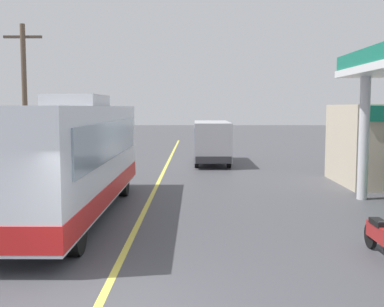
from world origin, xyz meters
The scene contains 6 objects.
ground centered at (0.00, 20.00, 0.00)m, with size 120.00×120.00×0.00m, color #424247.
lane_divider_stripe centered at (0.00, 15.00, 0.00)m, with size 0.16×50.00×0.01m, color #D8CC4C.
coach_bus_main centered at (-2.15, 6.84, 1.72)m, with size 2.60×11.04×3.69m.
minibus_opposing_lane centered at (2.58, 20.47, 1.47)m, with size 2.04×6.13×2.44m.
motorcycle_parked_forecourt centered at (5.73, 2.94, 0.44)m, with size 0.55×1.80×0.92m.
utility_pole_roadside centered at (-6.46, 15.28, 3.76)m, with size 1.80×0.24×7.17m.
Camera 1 is at (1.61, -7.47, 3.30)m, focal length 44.84 mm.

